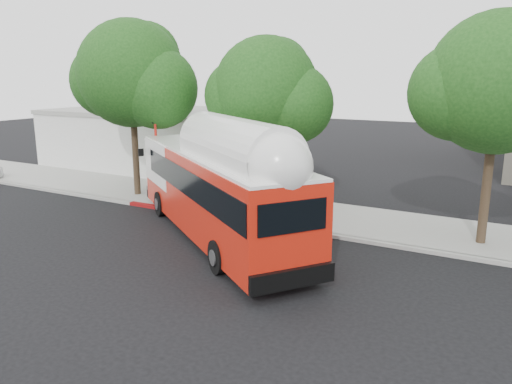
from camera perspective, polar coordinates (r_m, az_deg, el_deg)
ground at (r=19.79m, az=-4.53°, el=-6.82°), size 120.00×120.00×0.00m
sidewalk at (r=25.18m, az=3.64°, el=-2.21°), size 60.00×5.00×0.15m
curb_strip at (r=22.95m, az=0.84°, el=-3.73°), size 60.00×0.30×0.15m
red_curb_segment at (r=24.44m, az=-5.38°, el=-2.71°), size 10.00×0.32×0.16m
street_tree_left at (r=28.24m, az=-13.26°, el=12.57°), size 6.67×5.80×9.74m
street_tree_mid at (r=24.15m, az=2.09°, el=11.18°), size 5.75×5.00×8.62m
street_tree_right at (r=21.34m, az=27.04°, el=10.43°), size 6.21×5.40×9.18m
low_commercial_bldg at (r=38.49m, az=-10.57°, el=6.14°), size 16.20×10.20×4.25m
transit_bus at (r=20.84m, az=-4.49°, el=-0.12°), size 12.95×10.43×4.22m
signal_pole at (r=26.82m, az=-11.26°, el=3.53°), size 0.13×0.44×4.60m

